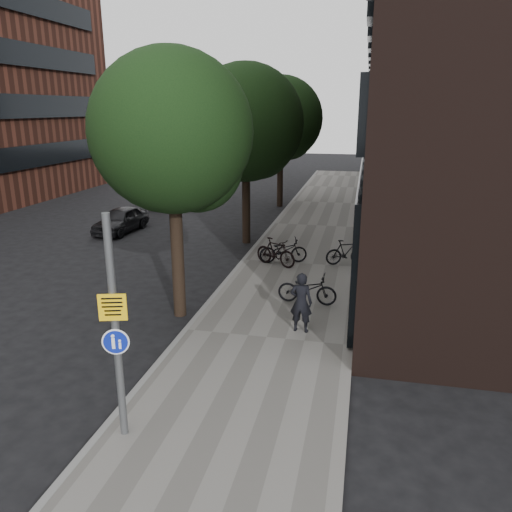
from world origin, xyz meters
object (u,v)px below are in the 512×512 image
(signpost, at_px, (116,329))
(pedestrian, at_px, (301,302))
(parked_car_near, at_px, (121,220))
(parked_bike_facade_near, at_px, (307,289))

(signpost, xyz_separation_m, pedestrian, (2.62, 5.09, -1.28))
(pedestrian, distance_m, parked_car_near, 14.11)
(signpost, xyz_separation_m, parked_car_near, (-7.57, 14.83, -1.60))
(signpost, relative_size, pedestrian, 2.52)
(parked_car_near, bearing_deg, parked_bike_facade_near, -33.19)
(signpost, height_order, pedestrian, signpost)
(signpost, relative_size, parked_car_near, 1.15)
(parked_bike_facade_near, xyz_separation_m, parked_car_near, (-10.13, 7.72, 0.02))
(signpost, xyz_separation_m, parked_bike_facade_near, (2.55, 7.11, -1.62))
(pedestrian, relative_size, parked_bike_facade_near, 0.91)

